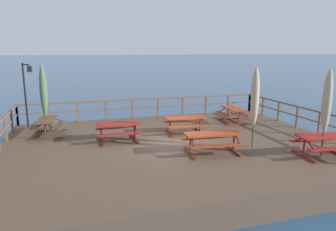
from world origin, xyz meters
The scene contains 14 objects.
ground_plane centered at (0.00, 0.00, 0.00)m, with size 600.00×600.00×0.00m, color navy.
wooden_deck centered at (0.00, 0.00, 0.41)m, with size 13.76×10.71×0.83m, color brown.
railing_waterside_far centered at (0.00, 5.20, 1.56)m, with size 13.56×0.10×1.09m.
railing_side_right centered at (6.73, 0.00, 1.56)m, with size 0.10×10.51×1.09m.
picnic_table_mid_left centered at (4.68, -3.11, 1.38)m, with size 1.90×1.55×0.78m.
picnic_table_back_left centered at (-5.10, 2.75, 1.39)m, with size 1.55×1.96×0.78m.
picnic_table_front_right centered at (1.00, -1.66, 1.39)m, with size 2.19×1.56×0.78m.
picnic_table_mid_right centered at (0.99, 1.34, 1.38)m, with size 1.94×1.55×0.78m.
picnic_table_front_left centered at (4.24, 2.71, 1.38)m, with size 1.52×1.86×0.78m.
picnic_table_back_right centered at (-2.17, 0.96, 1.38)m, with size 1.79×1.42×0.78m.
patio_umbrella_tall_mid_left centered at (4.66, -3.17, 2.84)m, with size 0.32×0.32×3.17m.
patio_umbrella_short_back centered at (-5.16, 2.79, 2.82)m, with size 0.32×0.32×3.13m.
patio_umbrella_tall_front centered at (2.81, -1.50, 2.84)m, with size 0.32×0.32×3.16m.
lamp_post_hooked centered at (-6.05, 4.50, 2.94)m, with size 0.49×0.57×3.20m.
Camera 1 is at (-3.84, -11.90, 4.63)m, focal length 33.26 mm.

